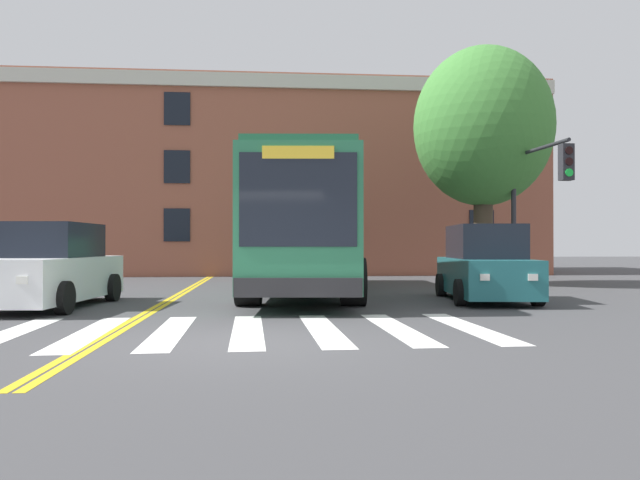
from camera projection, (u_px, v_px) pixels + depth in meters
ground_plane at (241, 342)px, 8.72m from camera, size 120.00×120.00×0.00m
crosswalk at (209, 331)px, 9.81m from camera, size 9.02×4.15×0.01m
lane_line_yellow_inner at (201, 281)px, 23.62m from camera, size 0.12×36.00×0.01m
lane_line_yellow_outer at (206, 281)px, 23.63m from camera, size 0.12×36.00×0.01m
city_bus at (304, 226)px, 17.61m from camera, size 3.47×12.32×3.48m
car_white_near_lane at (49, 269)px, 13.60m from camera, size 2.37×4.87×1.84m
car_teal_far_lane at (485, 266)px, 15.16m from camera, size 2.29×4.37×1.84m
traffic_light_near_corner at (536, 186)px, 18.74m from camera, size 0.46×3.40×4.79m
street_tree_curbside_large at (483, 128)px, 21.23m from camera, size 5.04×5.03×8.12m
building_facade at (190, 184)px, 31.12m from camera, size 33.25×9.46×8.84m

